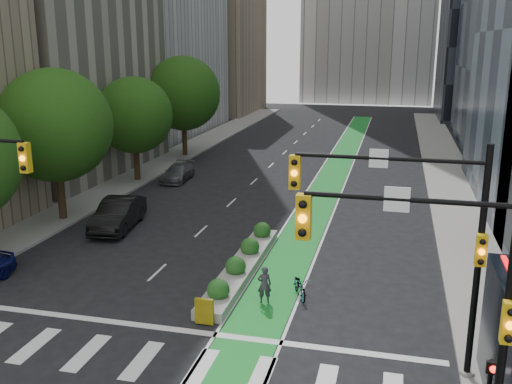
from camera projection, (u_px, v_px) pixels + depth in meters
The scene contains 17 objects.
ground at pixel (155, 345), 19.58m from camera, with size 160.00×160.00×0.00m, color black.
sidewalk_left at pixel (145, 171), 45.77m from camera, with size 3.60×90.00×0.15m, color gray.
sidewalk_right at pixel (453, 189), 40.29m from camera, with size 3.60×90.00×0.15m, color gray.
bike_lane_paint at pixel (336, 169), 47.05m from camera, with size 2.20×70.00×0.01m, color #18882B.
building_tan_far at pixel (208, 22), 82.90m from camera, with size 14.00×16.00×26.00m, color tan.
building_dark_end at pixel (500, 12), 75.23m from camera, with size 14.00×18.00×28.00m, color black.
tree_mid at pixel (55, 126), 31.99m from camera, with size 6.40×6.40×8.78m.
tree_midfar at pixel (134, 115), 41.53m from camera, with size 5.60×5.60×7.76m.
tree_far at pixel (183, 94), 50.73m from camera, with size 6.60×6.60×9.00m.
signal_right at pixel (427, 227), 16.78m from camera, with size 5.82×0.51×7.20m.
signal_far_right at pixel (450, 293), 12.50m from camera, with size 4.82×0.51×7.20m.
median_planter at pixel (242, 264), 25.81m from camera, with size 1.20×10.26×1.10m.
bicycle at pixel (300, 286), 23.24m from camera, with size 0.61×1.75×0.92m, color gray.
cyclist at pixel (264, 285), 22.62m from camera, with size 0.56×0.37×1.54m, color #343039.
parked_car_left_mid at pixel (118, 214), 31.69m from camera, with size 1.78×5.10×1.68m, color black.
parked_car_left_far at pixel (178, 173), 42.87m from camera, with size 1.72×4.23×1.23m, color #515456.
pedestrian_far at pixel (512, 274), 23.21m from camera, with size 0.93×0.39×1.58m, color gray.
Camera 1 is at (7.61, -16.24, 10.07)m, focal length 40.00 mm.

